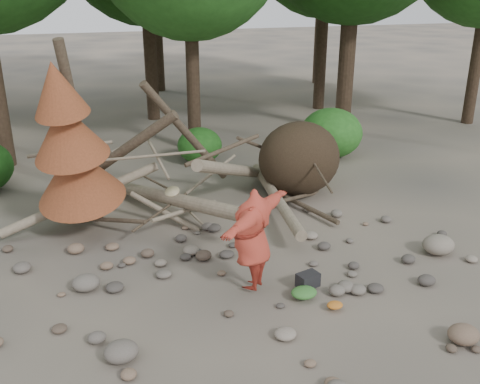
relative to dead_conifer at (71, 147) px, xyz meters
name	(u,v)px	position (x,y,z in m)	size (l,w,h in m)	color
ground	(267,290)	(3.12, -3.37, -2.11)	(120.00, 120.00, 0.00)	#514C44
deadfall_pile	(280,163)	(5.13, 0.87, -1.16)	(8.55, 5.24, 3.30)	#332619
dead_conifer	(71,147)	(0.00, 0.00, 0.00)	(2.06, 2.16, 4.35)	#4C3F30
bush_mid	(200,145)	(3.92, 4.43, -1.55)	(1.40, 1.40, 1.12)	#23601B
bush_right	(331,133)	(8.12, 3.63, -1.31)	(2.00, 2.00, 1.60)	#2D7223
frisbee_thrower	(252,239)	(2.84, -3.29, -1.06)	(2.58, 2.10, 2.01)	#AE3627
backpack	(308,283)	(3.83, -3.59, -1.98)	(0.40, 0.27, 0.27)	black
cloth_green	(304,295)	(3.62, -3.88, -2.02)	(0.48, 0.40, 0.18)	#346F2C
cloth_orange	(335,308)	(3.98, -4.37, -2.06)	(0.29, 0.23, 0.10)	#B7671F
boulder_front_left	(121,351)	(0.30, -4.51, -1.96)	(0.52, 0.47, 0.31)	#655C54
boulder_front_right	(464,334)	(5.46, -5.83, -1.96)	(0.50, 0.45, 0.30)	brown
boulder_mid_right	(438,245)	(7.04, -3.19, -1.91)	(0.67, 0.61, 0.40)	gray
boulder_mid_left	(86,283)	(-0.06, -2.28, -1.96)	(0.51, 0.46, 0.30)	#686157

